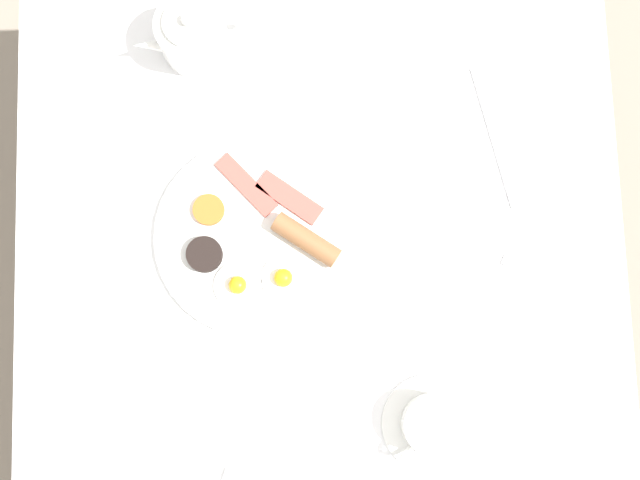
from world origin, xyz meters
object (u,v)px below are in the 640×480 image
at_px(fork_by_plate, 152,400).
at_px(spoon_for_tea, 552,283).
at_px(knife_by_plate, 495,137).
at_px(teacup_with_saucer_left, 432,425).
at_px(breakfast_plate, 256,238).
at_px(teapot_near, 194,35).

relative_size(fork_by_plate, spoon_for_tea, 1.29).
bearing_deg(knife_by_plate, teacup_with_saucer_left, 73.94).
relative_size(breakfast_plate, knife_by_plate, 1.33).
bearing_deg(breakfast_plate, teacup_with_saucer_left, 131.12).
xyz_separation_m(knife_by_plate, spoon_for_tea, (-0.07, 0.22, 0.00)).
xyz_separation_m(teapot_near, knife_by_plate, (-0.44, 0.16, -0.04)).
bearing_deg(teacup_with_saucer_left, teapot_near, -60.72).
bearing_deg(knife_by_plate, teapot_near, -19.66).
distance_m(teacup_with_saucer_left, knife_by_plate, 0.43).
distance_m(breakfast_plate, fork_by_plate, 0.27).
height_order(fork_by_plate, spoon_for_tea, same).
relative_size(teacup_with_saucer_left, fork_by_plate, 0.73).
xyz_separation_m(breakfast_plate, teapot_near, (0.08, -0.30, 0.04)).
height_order(teapot_near, spoon_for_tea, teapot_near).
distance_m(teapot_near, teacup_with_saucer_left, 0.65).
distance_m(teapot_near, spoon_for_tea, 0.63).
xyz_separation_m(fork_by_plate, spoon_for_tea, (-0.58, -0.15, 0.00)).
relative_size(breakfast_plate, spoon_for_tea, 2.01).
distance_m(knife_by_plate, spoon_for_tea, 0.23).
relative_size(teapot_near, spoon_for_tea, 1.24).
bearing_deg(spoon_for_tea, fork_by_plate, 14.18).
relative_size(teapot_near, teacup_with_saucer_left, 1.31).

